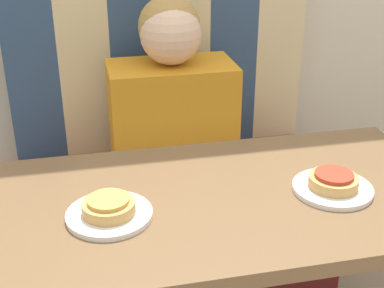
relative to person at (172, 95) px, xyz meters
The scene contains 8 objects.
booth_seat 0.52m from the person, 90.00° to the right, with size 1.06×0.55×0.48m.
booth_backrest 0.24m from the person, 90.00° to the left, with size 1.06×0.08×0.65m.
dining_table 0.63m from the person, 90.00° to the right, with size 1.08×0.56×0.73m.
person is the anchor object (origin of this frame).
plate_left 0.70m from the person, 111.21° to the right, with size 0.18×0.18×0.01m.
plate_right 0.70m from the person, 68.79° to the right, with size 0.18×0.18×0.01m.
pizza_left 0.70m from the person, 111.21° to the right, with size 0.11×0.11×0.03m.
pizza_right 0.70m from the person, 68.79° to the right, with size 0.11×0.11×0.03m.
Camera 1 is at (-0.29, -1.00, 1.36)m, focal length 50.00 mm.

